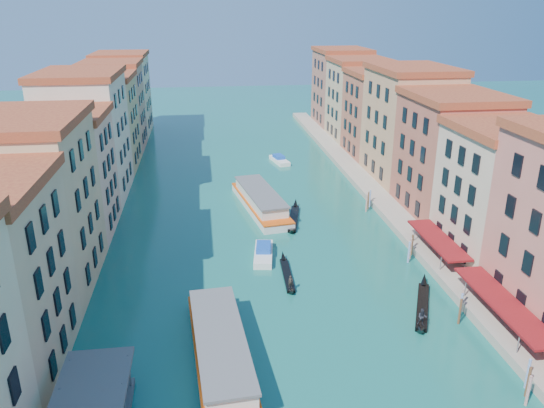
{
  "coord_description": "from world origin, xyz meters",
  "views": [
    {
      "loc": [
        -6.7,
        -18.78,
        30.68
      ],
      "look_at": [
        1.64,
        43.8,
        7.02
      ],
      "focal_mm": 35.0,
      "sensor_mm": 36.0,
      "label": 1
    }
  ],
  "objects": [
    {
      "name": "gondola_far",
      "position": [
        6.52,
        55.23,
        0.38
      ],
      "size": [
        3.88,
        12.91,
        1.85
      ],
      "rotation": [
        0.0,
        0.0,
        -0.23
      ],
      "color": "black",
      "rests_on": "ground"
    },
    {
      "name": "motorboat_mid",
      "position": [
        0.43,
        43.12,
        0.59
      ],
      "size": [
        3.34,
        7.53,
        1.51
      ],
      "rotation": [
        0.0,
        0.0,
        -0.15
      ],
      "color": "silver",
      "rests_on": "ground"
    },
    {
      "name": "gondola_fore",
      "position": [
        2.62,
        37.31,
        0.36
      ],
      "size": [
        1.33,
        10.64,
        2.12
      ],
      "rotation": [
        0.0,
        0.0,
        -0.04
      ],
      "color": "black",
      "rests_on": "ground"
    },
    {
      "name": "restaurant_awnings",
      "position": [
        22.19,
        23.0,
        2.99
      ],
      "size": [
        3.2,
        44.55,
        3.12
      ],
      "color": "maroon",
      "rests_on": "ground"
    },
    {
      "name": "vaporetto_far",
      "position": [
        1.99,
        60.54,
        1.38
      ],
      "size": [
        7.98,
        21.16,
        3.08
      ],
      "rotation": [
        0.0,
        0.0,
        0.16
      ],
      "color": "silver",
      "rests_on": "ground"
    },
    {
      "name": "mooring_poles_right",
      "position": [
        19.1,
        28.8,
        1.3
      ],
      "size": [
        1.44,
        54.24,
        3.2
      ],
      "color": "#51321B",
      "rests_on": "ground"
    },
    {
      "name": "motorboat_far",
      "position": [
        8.94,
        86.86,
        0.57
      ],
      "size": [
        3.63,
        7.32,
        1.45
      ],
      "rotation": [
        0.0,
        0.0,
        0.21
      ],
      "color": "white",
      "rests_on": "ground"
    },
    {
      "name": "left_bank_palazzos",
      "position": [
        -26.0,
        64.68,
        9.71
      ],
      "size": [
        12.8,
        128.4,
        21.0
      ],
      "color": "beige",
      "rests_on": "ground"
    },
    {
      "name": "vaporetto_near",
      "position": [
        -6.0,
        21.81,
        1.37
      ],
      "size": [
        6.17,
        20.79,
        3.05
      ],
      "rotation": [
        0.0,
        0.0,
        0.07
      ],
      "color": "white",
      "rests_on": "ground"
    },
    {
      "name": "right_bank_palazzos",
      "position": [
        30.0,
        65.0,
        9.75
      ],
      "size": [
        12.8,
        128.4,
        21.0
      ],
      "color": "#A93E33",
      "rests_on": "ground"
    },
    {
      "name": "quay",
      "position": [
        22.0,
        65.0,
        0.5
      ],
      "size": [
        4.0,
        140.0,
        1.0
      ],
      "primitive_type": "cube",
      "color": "#A09881",
      "rests_on": "ground"
    },
    {
      "name": "gondola_right",
      "position": [
        15.89,
        28.11,
        0.48
      ],
      "size": [
        6.01,
        11.81,
        2.5
      ],
      "rotation": [
        0.0,
        0.0,
        -0.42
      ],
      "color": "black",
      "rests_on": "ground"
    }
  ]
}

